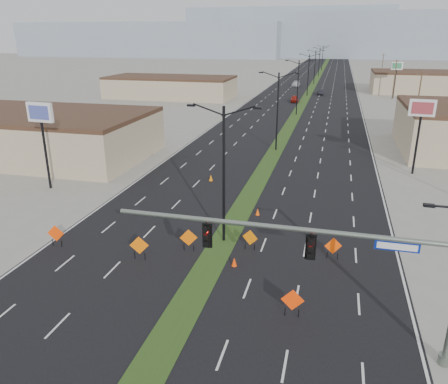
% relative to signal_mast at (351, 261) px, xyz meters
% --- Properties ---
extents(ground, '(600.00, 600.00, 0.00)m').
position_rel_signal_mast_xyz_m(ground, '(-8.56, -2.00, -4.79)').
color(ground, gray).
rests_on(ground, ground).
extents(road_surface, '(25.00, 400.00, 0.02)m').
position_rel_signal_mast_xyz_m(road_surface, '(-8.56, 98.00, -4.79)').
color(road_surface, black).
rests_on(road_surface, ground).
extents(median_strip, '(2.00, 400.00, 0.04)m').
position_rel_signal_mast_xyz_m(median_strip, '(-8.56, 98.00, -4.79)').
color(median_strip, '#2A4518').
rests_on(median_strip, ground).
extents(building_sw_far, '(30.00, 14.00, 4.50)m').
position_rel_signal_mast_xyz_m(building_sw_far, '(-40.56, 83.00, -2.54)').
color(building_sw_far, tan).
rests_on(building_sw_far, ground).
extents(mesa_west, '(180.00, 50.00, 22.00)m').
position_rel_signal_mast_xyz_m(mesa_west, '(-128.56, 278.00, 6.21)').
color(mesa_west, '#8A98AB').
rests_on(mesa_west, ground).
extents(mesa_center, '(220.00, 50.00, 28.00)m').
position_rel_signal_mast_xyz_m(mesa_center, '(31.44, 298.00, 9.21)').
color(mesa_center, '#8A98AB').
rests_on(mesa_center, ground).
extents(mesa_backdrop, '(140.00, 50.00, 32.00)m').
position_rel_signal_mast_xyz_m(mesa_backdrop, '(-38.56, 318.00, 11.21)').
color(mesa_backdrop, '#8A98AB').
rests_on(mesa_backdrop, ground).
extents(signal_mast, '(16.30, 0.60, 8.00)m').
position_rel_signal_mast_xyz_m(signal_mast, '(0.00, 0.00, 0.00)').
color(signal_mast, slate).
rests_on(signal_mast, ground).
extents(streetlight_0, '(5.15, 0.24, 10.02)m').
position_rel_signal_mast_xyz_m(streetlight_0, '(-8.56, 10.00, 0.63)').
color(streetlight_0, black).
rests_on(streetlight_0, ground).
extents(streetlight_1, '(5.15, 0.24, 10.02)m').
position_rel_signal_mast_xyz_m(streetlight_1, '(-8.56, 38.00, 0.63)').
color(streetlight_1, black).
rests_on(streetlight_1, ground).
extents(streetlight_2, '(5.15, 0.24, 10.02)m').
position_rel_signal_mast_xyz_m(streetlight_2, '(-8.56, 66.00, 0.63)').
color(streetlight_2, black).
rests_on(streetlight_2, ground).
extents(streetlight_3, '(5.15, 0.24, 10.02)m').
position_rel_signal_mast_xyz_m(streetlight_3, '(-8.56, 94.00, 0.63)').
color(streetlight_3, black).
rests_on(streetlight_3, ground).
extents(streetlight_4, '(5.15, 0.24, 10.02)m').
position_rel_signal_mast_xyz_m(streetlight_4, '(-8.56, 122.00, 0.63)').
color(streetlight_4, black).
rests_on(streetlight_4, ground).
extents(streetlight_5, '(5.15, 0.24, 10.02)m').
position_rel_signal_mast_xyz_m(streetlight_5, '(-8.56, 150.00, 0.63)').
color(streetlight_5, black).
rests_on(streetlight_5, ground).
extents(streetlight_6, '(5.15, 0.24, 10.02)m').
position_rel_signal_mast_xyz_m(streetlight_6, '(-8.56, 178.00, 0.63)').
color(streetlight_6, black).
rests_on(streetlight_6, ground).
extents(utility_pole_1, '(1.60, 0.20, 9.00)m').
position_rel_signal_mast_xyz_m(utility_pole_1, '(11.44, 58.00, -0.12)').
color(utility_pole_1, '#4C3823').
rests_on(utility_pole_1, ground).
extents(utility_pole_2, '(1.60, 0.20, 9.00)m').
position_rel_signal_mast_xyz_m(utility_pole_2, '(11.44, 93.00, -0.12)').
color(utility_pole_2, '#4C3823').
rests_on(utility_pole_2, ground).
extents(utility_pole_3, '(1.60, 0.20, 9.00)m').
position_rel_signal_mast_xyz_m(utility_pole_3, '(11.44, 128.00, -0.12)').
color(utility_pole_3, '#4C3823').
rests_on(utility_pole_3, ground).
extents(car_left, '(2.15, 4.43, 1.46)m').
position_rel_signal_mast_xyz_m(car_left, '(-10.56, 82.64, -4.06)').
color(car_left, maroon).
rests_on(car_left, ground).
extents(car_mid, '(1.84, 4.14, 1.32)m').
position_rel_signal_mast_xyz_m(car_mid, '(-5.45, 97.10, -4.13)').
color(car_mid, black).
rests_on(car_mid, ground).
extents(car_far, '(2.16, 5.15, 1.48)m').
position_rel_signal_mast_xyz_m(car_far, '(-13.32, 114.43, -4.05)').
color(car_far, silver).
rests_on(car_far, ground).
extents(construction_sign_0, '(1.24, 0.20, 1.66)m').
position_rel_signal_mast_xyz_m(construction_sign_0, '(-20.06, 6.10, -3.81)').
color(construction_sign_0, '#EB3A04').
rests_on(construction_sign_0, ground).
extents(construction_sign_1, '(1.27, 0.33, 1.72)m').
position_rel_signal_mast_xyz_m(construction_sign_1, '(-13.39, 5.78, -3.78)').
color(construction_sign_1, '#F16505').
rests_on(construction_sign_1, ground).
extents(construction_sign_2, '(1.20, 0.40, 1.66)m').
position_rel_signal_mast_xyz_m(construction_sign_2, '(-10.56, 7.80, -3.81)').
color(construction_sign_2, '#E65A04').
rests_on(construction_sign_2, ground).
extents(construction_sign_3, '(1.13, 0.32, 1.54)m').
position_rel_signal_mast_xyz_m(construction_sign_3, '(-6.39, 9.04, -3.89)').
color(construction_sign_3, orange).
rests_on(construction_sign_3, ground).
extents(construction_sign_4, '(1.26, 0.12, 1.68)m').
position_rel_signal_mast_xyz_m(construction_sign_4, '(-2.65, 1.89, -3.80)').
color(construction_sign_4, '#FF3905').
rests_on(construction_sign_4, ground).
extents(construction_sign_5, '(1.16, 0.37, 1.59)m').
position_rel_signal_mast_xyz_m(construction_sign_5, '(-0.65, 9.11, -3.86)').
color(construction_sign_5, '#FF4605').
rests_on(construction_sign_5, ground).
extents(cone_0, '(0.47, 0.47, 0.62)m').
position_rel_signal_mast_xyz_m(cone_0, '(-6.45, 10.40, -4.48)').
color(cone_0, orange).
rests_on(cone_0, ground).
extents(cone_1, '(0.38, 0.38, 0.62)m').
position_rel_signal_mast_xyz_m(cone_1, '(-6.94, 6.48, -4.48)').
color(cone_1, '#F83E05').
rests_on(cone_1, ground).
extents(cone_2, '(0.41, 0.41, 0.59)m').
position_rel_signal_mast_xyz_m(cone_2, '(-6.98, 15.45, -4.49)').
color(cone_2, '#FF5105').
rests_on(cone_2, ground).
extents(cone_3, '(0.48, 0.48, 0.69)m').
position_rel_signal_mast_xyz_m(cone_3, '(-13.37, 23.32, -4.45)').
color(cone_3, orange).
rests_on(cone_3, ground).
extents(pole_sign_west, '(2.80, 0.63, 8.51)m').
position_rel_signal_mast_xyz_m(pole_sign_west, '(-28.34, 17.19, 2.09)').
color(pole_sign_west, black).
rests_on(pole_sign_west, ground).
extents(pole_sign_east_near, '(2.67, 0.60, 8.11)m').
position_rel_signal_mast_xyz_m(pole_sign_east_near, '(7.55, 31.36, 1.74)').
color(pole_sign_east_near, black).
rests_on(pole_sign_east_near, ground).
extents(pole_sign_east_far, '(2.75, 1.07, 8.44)m').
position_rel_signal_mast_xyz_m(pole_sign_east_far, '(11.85, 95.07, 2.03)').
color(pole_sign_east_far, black).
rests_on(pole_sign_east_far, ground).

